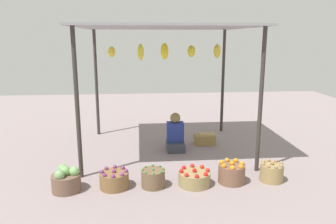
# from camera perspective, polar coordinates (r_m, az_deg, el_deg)

# --- Properties ---
(ground_plane) EXTENTS (14.00, 14.00, 0.00)m
(ground_plane) POSITION_cam_1_polar(r_m,az_deg,el_deg) (6.86, -0.51, -6.50)
(ground_plane) COLOR gray
(market_stall_structure) EXTENTS (3.30, 2.80, 2.49)m
(market_stall_structure) POSITION_cam_1_polar(r_m,az_deg,el_deg) (6.48, -0.49, 13.13)
(market_stall_structure) COLOR #38332D
(market_stall_structure) RESTS_ON ground
(vendor_person) EXTENTS (0.36, 0.44, 0.78)m
(vendor_person) POSITION_cam_1_polar(r_m,az_deg,el_deg) (6.75, 1.27, -4.17)
(vendor_person) COLOR #383E4A
(vendor_person) RESTS_ON ground
(basket_cabbages) EXTENTS (0.43, 0.43, 0.40)m
(basket_cabbages) POSITION_cam_1_polar(r_m,az_deg,el_deg) (5.28, -17.28, -11.25)
(basket_cabbages) COLOR brown
(basket_cabbages) RESTS_ON ground
(basket_purple_onions) EXTENTS (0.45, 0.45, 0.31)m
(basket_purple_onions) POSITION_cam_1_polar(r_m,az_deg,el_deg) (5.23, -9.32, -11.51)
(basket_purple_onions) COLOR brown
(basket_purple_onions) RESTS_ON ground
(basket_green_chilies) EXTENTS (0.37, 0.37, 0.31)m
(basket_green_chilies) POSITION_cam_1_polar(r_m,az_deg,el_deg) (5.20, -2.59, -11.42)
(basket_green_chilies) COLOR brown
(basket_green_chilies) RESTS_ON ground
(basket_red_tomatoes) EXTENTS (0.50, 0.50, 0.28)m
(basket_red_tomatoes) POSITION_cam_1_polar(r_m,az_deg,el_deg) (5.27, 4.60, -11.36)
(basket_red_tomatoes) COLOR #978354
(basket_red_tomatoes) RESTS_ON ground
(basket_oranges) EXTENTS (0.42, 0.42, 0.36)m
(basket_oranges) POSITION_cam_1_polar(r_m,az_deg,el_deg) (5.42, 10.98, -10.37)
(basket_oranges) COLOR brown
(basket_oranges) RESTS_ON ground
(basket_potatoes) EXTENTS (0.37, 0.37, 0.33)m
(basket_potatoes) POSITION_cam_1_polar(r_m,az_deg,el_deg) (5.64, 17.55, -9.94)
(basket_potatoes) COLOR #9E8450
(basket_potatoes) RESTS_ON ground
(wooden_crate_near_vendor) EXTENTS (0.41, 0.28, 0.21)m
(wooden_crate_near_vendor) POSITION_cam_1_polar(r_m,az_deg,el_deg) (7.19, 6.29, -4.79)
(wooden_crate_near_vendor) COLOR olive
(wooden_crate_near_vendor) RESTS_ON ground
(wooden_crate_stacked_rear) EXTENTS (0.35, 0.24, 0.22)m
(wooden_crate_stacked_rear) POSITION_cam_1_polar(r_m,az_deg,el_deg) (7.25, 6.79, -4.60)
(wooden_crate_stacked_rear) COLOR tan
(wooden_crate_stacked_rear) RESTS_ON ground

